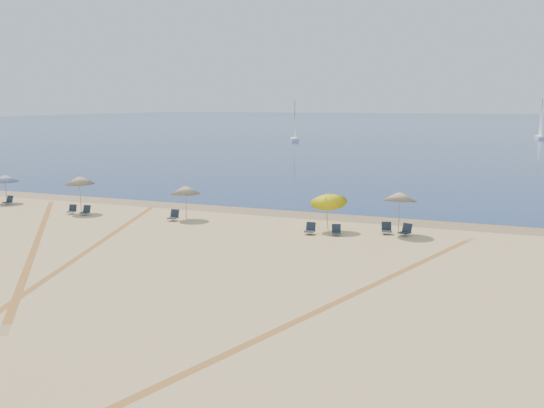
{
  "coord_description": "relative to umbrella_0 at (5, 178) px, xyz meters",
  "views": [
    {
      "loc": [
        13.82,
        -14.73,
        7.59
      ],
      "look_at": [
        0.0,
        20.0,
        1.3
      ],
      "focal_mm": 39.91,
      "sensor_mm": 36.0,
      "label": 1
    }
  ],
  "objects": [
    {
      "name": "ground",
      "position": [
        22.03,
        -20.22,
        -1.89
      ],
      "size": [
        160.0,
        160.0,
        0.0
      ],
      "primitive_type": "plane",
      "color": "tan",
      "rests_on": "ground"
    },
    {
      "name": "ocean",
      "position": [
        22.03,
        204.78,
        -1.88
      ],
      "size": [
        500.0,
        500.0,
        0.0
      ],
      "primitive_type": "plane",
      "color": "#0C2151",
      "rests_on": "ground"
    },
    {
      "name": "wet_sand",
      "position": [
        22.03,
        3.78,
        -1.89
      ],
      "size": [
        500.0,
        500.0,
        0.0
      ],
      "primitive_type": "plane",
      "color": "olive",
      "rests_on": "ground"
    },
    {
      "name": "umbrella_0",
      "position": [
        0.0,
        0.0,
        0.0
      ],
      "size": [
        1.99,
        1.99,
        2.23
      ],
      "color": "gray",
      "rests_on": "ground"
    },
    {
      "name": "umbrella_1",
      "position": [
        8.11,
        -1.3,
        0.4
      ],
      "size": [
        2.02,
        2.03,
        2.63
      ],
      "color": "gray",
      "rests_on": "ground"
    },
    {
      "name": "umbrella_2",
      "position": [
        16.09,
        -0.64,
        0.06
      ],
      "size": [
        1.95,
        1.95,
        2.3
      ],
      "color": "gray",
      "rests_on": "ground"
    },
    {
      "name": "umbrella_3",
      "position": [
        25.83,
        -0.71,
        0.08
      ],
      "size": [
        2.22,
        2.29,
        2.57
      ],
      "color": "gray",
      "rests_on": "ground"
    },
    {
      "name": "umbrella_4",
      "position": [
        29.93,
        -0.09,
        0.33
      ],
      "size": [
        2.06,
        2.1,
        2.61
      ],
      "color": "gray",
      "rests_on": "ground"
    },
    {
      "name": "chair_1",
      "position": [
        0.76,
        -0.55,
        -1.6
      ],
      "size": [
        0.56,
        0.65,
        0.66
      ],
      "rotation": [
        0.0,
        0.0,
        -0.02
      ],
      "color": "black",
      "rests_on": "ground"
    },
    {
      "name": "chair_2",
      "position": [
        7.82,
        -1.91,
        -1.62
      ],
      "size": [
        0.67,
        0.73,
        0.63
      ],
      "rotation": [
        0.0,
        0.0,
        0.29
      ],
      "color": "black",
      "rests_on": "ground"
    },
    {
      "name": "chair_3",
      "position": [
        8.99,
        -1.93,
        -1.6
      ],
      "size": [
        0.58,
        0.68,
        0.67
      ],
      "rotation": [
        0.0,
        0.0,
        0.05
      ],
      "color": "black",
      "rests_on": "ground"
    },
    {
      "name": "chair_4",
      "position": [
        15.61,
        -1.41,
        -1.58
      ],
      "size": [
        0.62,
        0.71,
        0.71
      ],
      "rotation": [
        0.0,
        0.0,
        0.05
      ],
      "color": "black",
      "rests_on": "ground"
    },
    {
      "name": "chair_5",
      "position": [
        25.15,
        -2.04,
        -1.59
      ],
      "size": [
        0.58,
        0.68,
        0.68
      ],
      "rotation": [
        0.0,
        0.0,
        0.03
      ],
      "color": "black",
      "rests_on": "ground"
    },
    {
      "name": "chair_6",
      "position": [
        26.66,
        -1.8,
        -1.61
      ],
      "size": [
        0.68,
        0.74,
        0.63
      ],
      "rotation": [
        0.0,
        0.0,
        0.29
      ],
      "color": "black",
      "rests_on": "ground"
    },
    {
      "name": "chair_7",
      "position": [
        29.29,
        -0.33,
        -1.59
      ],
      "size": [
        0.72,
        0.79,
        0.69
      ],
      "rotation": [
        0.0,
        0.0,
        0.27
      ],
      "color": "black",
      "rests_on": "ground"
    },
    {
      "name": "chair_8",
      "position": [
        30.42,
        -0.44,
        -1.58
      ],
      "size": [
        0.79,
        0.85,
        0.7
      ],
      "rotation": [
        0.0,
        0.0,
        -0.37
      ],
      "color": "black",
      "rests_on": "ground"
    },
    {
      "name": "sailboat_0",
      "position": [
        41.13,
        105.41,
        0.65
      ],
      "size": [
        2.18,
        5.79,
        8.41
      ],
      "rotation": [
        0.0,
        0.0,
        0.13
      ],
      "color": "white",
      "rests_on": "ocean"
    },
    {
      "name": "sailboat_2",
      "position": [
        -4.92,
        79.91,
        0.54
      ],
      "size": [
        3.39,
        5.5,
        8.03
      ],
      "rotation": [
        0.0,
        0.0,
        0.41
      ],
      "color": "white",
      "rests_on": "ocean"
    },
    {
      "name": "tire_tracks",
      "position": [
        19.0,
        -10.79,
        -1.89
      ],
      "size": [
        55.97,
        42.22,
        0.0
      ],
      "color": "tan",
      "rests_on": "ground"
    }
  ]
}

